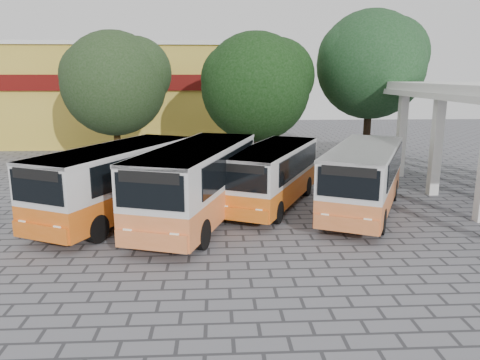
{
  "coord_description": "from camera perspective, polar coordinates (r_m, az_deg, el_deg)",
  "views": [
    {
      "loc": [
        -2.84,
        -15.77,
        5.82
      ],
      "look_at": [
        -1.84,
        3.28,
        1.5
      ],
      "focal_mm": 35.0,
      "sensor_mm": 36.0,
      "label": 1
    }
  ],
  "objects": [
    {
      "name": "ground",
      "position": [
        17.05,
        6.83,
        -7.3
      ],
      "size": [
        90.0,
        90.0,
        0.0
      ],
      "primitive_type": "plane",
      "color": "slate",
      "rests_on": "ground"
    },
    {
      "name": "shophouse_block",
      "position": [
        42.58,
        -14.27,
        10.15
      ],
      "size": [
        20.4,
        10.4,
        8.3
      ],
      "color": "gold",
      "rests_on": "ground"
    },
    {
      "name": "bus_far_left",
      "position": [
        19.64,
        -14.83,
        0.27
      ],
      "size": [
        5.82,
        8.84,
        2.96
      ],
      "rotation": [
        0.0,
        0.0,
        -0.45
      ],
      "color": "#D95D13",
      "rests_on": "ground"
    },
    {
      "name": "bus_centre_left",
      "position": [
        18.49,
        -5.22,
        0.09
      ],
      "size": [
        5.08,
        9.09,
        3.08
      ],
      "rotation": [
        0.0,
        0.0,
        -0.31
      ],
      "color": "orange",
      "rests_on": "ground"
    },
    {
      "name": "bus_centre_right",
      "position": [
        20.92,
        4.0,
        0.97
      ],
      "size": [
        5.17,
        8.01,
        2.69
      ],
      "rotation": [
        0.0,
        0.0,
        -0.43
      ],
      "color": "orange",
      "rests_on": "ground"
    },
    {
      "name": "bus_far_right",
      "position": [
        20.45,
        14.88,
        0.59
      ],
      "size": [
        5.6,
        8.55,
        2.87
      ],
      "rotation": [
        0.0,
        0.0,
        -0.45
      ],
      "color": "#D56E36",
      "rests_on": "ground"
    },
    {
      "name": "tree_left",
      "position": [
        31.08,
        -14.96,
        11.7
      ],
      "size": [
        6.87,
        6.55,
        8.53
      ],
      "color": "#31220C",
      "rests_on": "ground"
    },
    {
      "name": "tree_middle",
      "position": [
        29.25,
        2.08,
        11.69
      ],
      "size": [
        7.01,
        6.68,
        8.39
      ],
      "color": "#382915",
      "rests_on": "ground"
    },
    {
      "name": "tree_right",
      "position": [
        32.34,
        15.82,
        13.76
      ],
      "size": [
        7.33,
        6.98,
        9.91
      ],
      "color": "black",
      "rests_on": "ground"
    }
  ]
}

